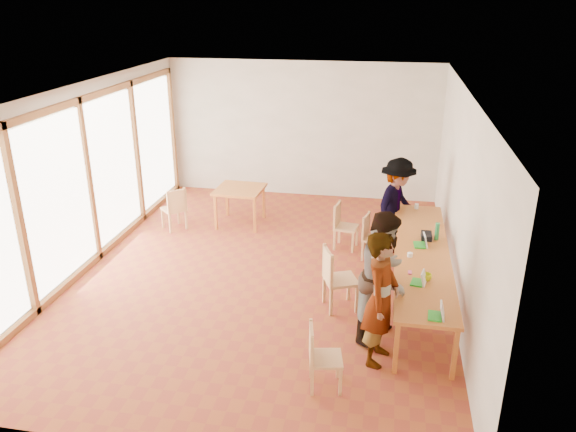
% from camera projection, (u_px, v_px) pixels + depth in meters
% --- Properties ---
extents(ground, '(8.00, 8.00, 0.00)m').
position_uv_depth(ground, '(263.00, 272.00, 9.32)').
color(ground, '#933723').
rests_on(ground, ground).
extents(wall_back, '(6.00, 0.10, 3.00)m').
position_uv_depth(wall_back, '(302.00, 130.00, 12.42)').
color(wall_back, beige).
rests_on(wall_back, ground).
extents(wall_front, '(6.00, 0.10, 3.00)m').
position_uv_depth(wall_front, '(164.00, 325.00, 5.11)').
color(wall_front, beige).
rests_on(wall_front, ground).
extents(wall_right, '(0.10, 8.00, 3.00)m').
position_uv_depth(wall_right, '(460.00, 199.00, 8.26)').
color(wall_right, beige).
rests_on(wall_right, ground).
extents(window_wall, '(0.10, 8.00, 3.00)m').
position_uv_depth(window_wall, '(87.00, 177.00, 9.26)').
color(window_wall, white).
rests_on(window_wall, ground).
extents(ceiling, '(6.00, 8.00, 0.04)m').
position_uv_depth(ceiling, '(260.00, 88.00, 8.20)').
color(ceiling, white).
rests_on(ceiling, wall_back).
extents(communal_table, '(0.80, 4.00, 0.75)m').
position_uv_depth(communal_table, '(422.00, 255.00, 8.31)').
color(communal_table, '#C3632B').
rests_on(communal_table, ground).
extents(side_table, '(0.90, 0.90, 0.75)m').
position_uv_depth(side_table, '(240.00, 192.00, 11.06)').
color(side_table, '#C3632B').
rests_on(side_table, ground).
extents(chair_near, '(0.44, 0.44, 0.43)m').
position_uv_depth(chair_near, '(318.00, 351.00, 6.44)').
color(chair_near, '#E0B170').
rests_on(chair_near, ground).
extents(chair_mid, '(0.58, 0.58, 0.51)m').
position_uv_depth(chair_mid, '(334.00, 273.00, 8.05)').
color(chair_mid, '#E0B170').
rests_on(chair_mid, ground).
extents(chair_far, '(0.45, 0.45, 0.45)m').
position_uv_depth(chair_far, '(342.00, 221.00, 10.07)').
color(chair_far, '#E0B170').
rests_on(chair_far, ground).
extents(chair_empty, '(0.45, 0.45, 0.43)m').
position_uv_depth(chair_empty, '(370.00, 232.00, 9.65)').
color(chair_empty, '#E0B170').
rests_on(chair_empty, ground).
extents(chair_spare, '(0.56, 0.56, 0.45)m').
position_uv_depth(chair_spare, '(175.00, 205.00, 10.81)').
color(chair_spare, '#E0B170').
rests_on(chair_spare, ground).
extents(person_near, '(0.55, 0.71, 1.74)m').
position_uv_depth(person_near, '(381.00, 299.00, 6.79)').
color(person_near, gray).
rests_on(person_near, ground).
extents(person_mid, '(0.96, 1.06, 1.79)m').
position_uv_depth(person_mid, '(385.00, 277.00, 7.27)').
color(person_mid, gray).
rests_on(person_mid, ground).
extents(person_far, '(1.04, 1.26, 1.70)m').
position_uv_depth(person_far, '(397.00, 205.00, 9.85)').
color(person_far, gray).
rests_on(person_far, ground).
extents(laptop_near, '(0.21, 0.24, 0.19)m').
position_uv_depth(laptop_near, '(438.00, 314.00, 6.61)').
color(laptop_near, green).
rests_on(laptop_near, communal_table).
extents(laptop_mid, '(0.23, 0.25, 0.18)m').
position_uv_depth(laptop_mid, '(420.00, 280.00, 7.38)').
color(laptop_mid, green).
rests_on(laptop_mid, communal_table).
extents(laptop_far, '(0.22, 0.25, 0.19)m').
position_uv_depth(laptop_far, '(422.00, 243.00, 8.49)').
color(laptop_far, green).
rests_on(laptop_far, communal_table).
extents(yellow_mug, '(0.14, 0.14, 0.10)m').
position_uv_depth(yellow_mug, '(427.00, 277.00, 7.45)').
color(yellow_mug, '#E4EA0C').
rests_on(yellow_mug, communal_table).
extents(green_bottle, '(0.07, 0.07, 0.28)m').
position_uv_depth(green_bottle, '(437.00, 231.00, 8.67)').
color(green_bottle, '#237C3C').
rests_on(green_bottle, communal_table).
extents(clear_glass, '(0.07, 0.07, 0.09)m').
position_uv_depth(clear_glass, '(417.00, 206.00, 9.97)').
color(clear_glass, silver).
rests_on(clear_glass, communal_table).
extents(condiment_cup, '(0.08, 0.08, 0.06)m').
position_uv_depth(condiment_cup, '(410.00, 255.00, 8.15)').
color(condiment_cup, white).
rests_on(condiment_cup, communal_table).
extents(pink_phone, '(0.05, 0.10, 0.01)m').
position_uv_depth(pink_phone, '(410.00, 272.00, 7.68)').
color(pink_phone, '#D6478D').
rests_on(pink_phone, communal_table).
extents(black_pouch, '(0.16, 0.26, 0.09)m').
position_uv_depth(black_pouch, '(426.00, 236.00, 8.74)').
color(black_pouch, black).
rests_on(black_pouch, communal_table).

